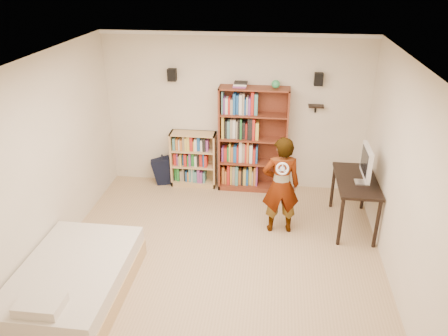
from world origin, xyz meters
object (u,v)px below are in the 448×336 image
at_px(low_bookshelf, 194,159).
at_px(tall_bookshelf, 253,140).
at_px(computer_desk, 353,203).
at_px(daybed, 73,277).
at_px(person, 281,186).

bearing_deg(low_bookshelf, tall_bookshelf, -1.08).
xyz_separation_m(computer_desk, daybed, (-3.55, -2.03, -0.12)).
height_order(low_bookshelf, daybed, low_bookshelf).
distance_m(tall_bookshelf, low_bookshelf, 1.13).
height_order(computer_desk, person, person).
bearing_deg(low_bookshelf, daybed, -106.17).
height_order(tall_bookshelf, person, tall_bookshelf).
bearing_deg(tall_bookshelf, daybed, -122.38).
height_order(tall_bookshelf, computer_desk, tall_bookshelf).
relative_size(daybed, person, 1.25).
bearing_deg(computer_desk, person, -166.89).
distance_m(computer_desk, person, 1.20).
xyz_separation_m(daybed, person, (2.44, 1.77, 0.48)).
distance_m(computer_desk, daybed, 4.10).
xyz_separation_m(tall_bookshelf, person, (0.50, -1.30, -0.17)).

